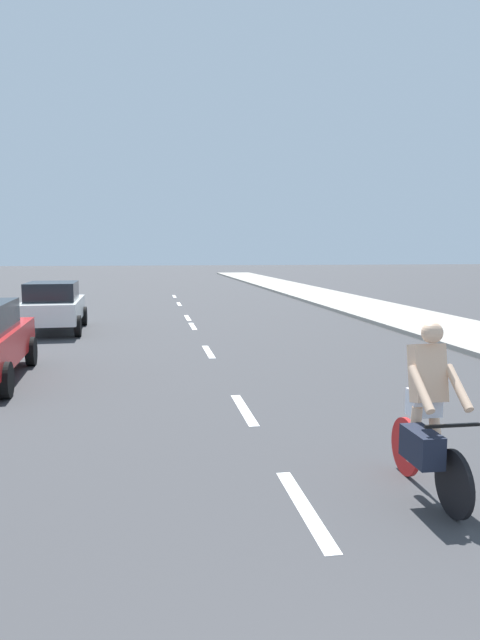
{
  "coord_description": "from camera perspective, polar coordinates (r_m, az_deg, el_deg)",
  "views": [
    {
      "loc": [
        -1.5,
        -0.53,
        2.54
      ],
      "look_at": [
        0.41,
        11.03,
        1.1
      ],
      "focal_mm": 31.68,
      "sensor_mm": 36.0,
      "label": 1
    }
  ],
  "objects": [
    {
      "name": "ground_plane",
      "position": [
        20.75,
        -5.15,
        -0.06
      ],
      "size": [
        160.0,
        160.0,
        0.0
      ],
      "primitive_type": "plane",
      "color": "#38383A"
    },
    {
      "name": "sidewalk_strip",
      "position": [
        24.58,
        13.43,
        1.04
      ],
      "size": [
        3.6,
        80.0,
        0.14
      ],
      "primitive_type": "cube",
      "color": "#9E998E",
      "rests_on": "ground"
    },
    {
      "name": "lane_stripe_1",
      "position": [
        5.94,
        6.54,
        -18.3
      ],
      "size": [
        0.16,
        1.8,
        0.01
      ],
      "primitive_type": "cube",
      "color": "white",
      "rests_on": "ground"
    },
    {
      "name": "lane_stripe_2",
      "position": [
        9.19,
        0.41,
        -9.01
      ],
      "size": [
        0.16,
        1.8,
        0.01
      ],
      "primitive_type": "cube",
      "color": "white",
      "rests_on": "ground"
    },
    {
      "name": "lane_stripe_3",
      "position": [
        14.32,
        -3.21,
        -3.21
      ],
      "size": [
        0.16,
        1.8,
        0.01
      ],
      "primitive_type": "cube",
      "color": "white",
      "rests_on": "ground"
    },
    {
      "name": "lane_stripe_4",
      "position": [
        19.2,
        -4.8,
        -0.62
      ],
      "size": [
        0.16,
        1.8,
        0.01
      ],
      "primitive_type": "cube",
      "color": "white",
      "rests_on": "ground"
    },
    {
      "name": "lane_stripe_5",
      "position": [
        21.57,
        -5.31,
        0.22
      ],
      "size": [
        0.16,
        1.8,
        0.01
      ],
      "primitive_type": "cube",
      "color": "white",
      "rests_on": "ground"
    },
    {
      "name": "lane_stripe_6",
      "position": [
        27.28,
        -6.18,
        1.62
      ],
      "size": [
        0.16,
        1.8,
        0.01
      ],
      "primitive_type": "cube",
      "color": "white",
      "rests_on": "ground"
    },
    {
      "name": "lane_stripe_7",
      "position": [
        31.87,
        -6.65,
        2.38
      ],
      "size": [
        0.16,
        1.8,
        0.01
      ],
      "primitive_type": "cube",
      "color": "white",
      "rests_on": "ground"
    },
    {
      "name": "cyclist",
      "position": [
        6.18,
        18.33,
        -9.4
      ],
      "size": [
        0.62,
        1.71,
        1.82
      ],
      "rotation": [
        0.0,
        0.0,
        3.13
      ],
      "color": "black",
      "rests_on": "ground"
    },
    {
      "name": "parked_car_white",
      "position": [
        18.75,
        -18.34,
        1.43
      ],
      "size": [
        1.97,
        4.01,
        1.57
      ],
      "rotation": [
        0.0,
        0.0,
        0.04
      ],
      "color": "white",
      "rests_on": "ground"
    }
  ]
}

